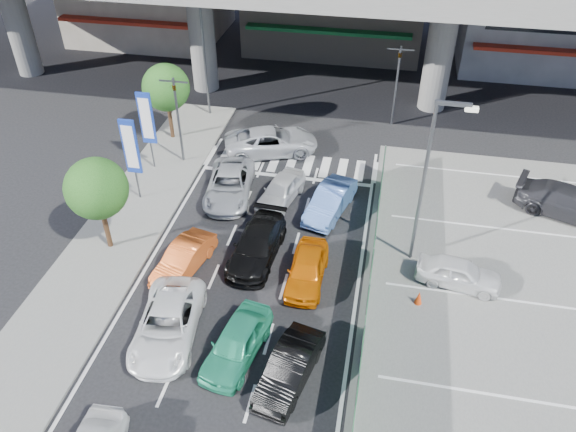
% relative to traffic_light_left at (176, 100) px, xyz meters
% --- Properties ---
extents(ground, '(120.00, 120.00, 0.00)m').
position_rel_traffic_light_left_xyz_m(ground, '(6.20, -12.00, -3.94)').
color(ground, black).
rests_on(ground, ground).
extents(parking_lot, '(12.00, 28.00, 0.06)m').
position_rel_traffic_light_left_xyz_m(parking_lot, '(17.20, -10.00, -3.91)').
color(parking_lot, '#5F5F5C').
rests_on(parking_lot, ground).
extents(sidewalk_left, '(4.00, 30.00, 0.12)m').
position_rel_traffic_light_left_xyz_m(sidewalk_left, '(-0.80, -8.00, -3.88)').
color(sidewalk_left, '#5F5F5C').
rests_on(sidewalk_left, ground).
extents(fence_run, '(0.16, 22.00, 1.80)m').
position_rel_traffic_light_left_xyz_m(fence_run, '(11.50, -11.00, -3.04)').
color(fence_run, '#1C522E').
rests_on(fence_run, ground).
extents(traffic_light_left, '(1.60, 1.24, 5.20)m').
position_rel_traffic_light_left_xyz_m(traffic_light_left, '(0.00, 0.00, 0.00)').
color(traffic_light_left, '#595B60').
rests_on(traffic_light_left, ground).
extents(traffic_light_right, '(1.60, 1.24, 5.20)m').
position_rel_traffic_light_left_xyz_m(traffic_light_right, '(11.70, 7.00, 0.00)').
color(traffic_light_right, '#595B60').
rests_on(traffic_light_right, ground).
extents(street_lamp_right, '(1.65, 0.22, 8.00)m').
position_rel_traffic_light_left_xyz_m(street_lamp_right, '(13.37, -6.00, 0.83)').
color(street_lamp_right, '#595B60').
rests_on(street_lamp_right, ground).
extents(street_lamp_left, '(1.65, 0.22, 8.00)m').
position_rel_traffic_light_left_xyz_m(street_lamp_left, '(-0.13, 6.00, 0.83)').
color(street_lamp_left, '#595B60').
rests_on(street_lamp_left, ground).
extents(signboard_near, '(0.80, 0.14, 4.70)m').
position_rel_traffic_light_left_xyz_m(signboard_near, '(-1.00, -4.01, -0.87)').
color(signboard_near, '#595B60').
rests_on(signboard_near, ground).
extents(signboard_far, '(0.80, 0.14, 4.70)m').
position_rel_traffic_light_left_xyz_m(signboard_far, '(-1.40, -1.01, -0.87)').
color(signboard_far, '#595B60').
rests_on(signboard_far, ground).
extents(tree_near, '(2.80, 2.80, 4.80)m').
position_rel_traffic_light_left_xyz_m(tree_near, '(-0.80, -8.00, -0.55)').
color(tree_near, '#382314').
rests_on(tree_near, ground).
extents(tree_far, '(2.80, 2.80, 4.80)m').
position_rel_traffic_light_left_xyz_m(tree_far, '(-1.60, 2.50, -0.55)').
color(tree_far, '#382314').
rests_on(tree_far, ground).
extents(sedan_white_mid_left, '(2.90, 5.22, 1.38)m').
position_rel_traffic_light_left_xyz_m(sedan_white_mid_left, '(3.88, -12.60, -3.25)').
color(sedan_white_mid_left, white).
rests_on(sedan_white_mid_left, ground).
extents(taxi_teal_mid, '(2.33, 4.28, 1.38)m').
position_rel_traffic_light_left_xyz_m(taxi_teal_mid, '(6.80, -13.00, -3.25)').
color(taxi_teal_mid, '#289D74').
rests_on(taxi_teal_mid, ground).
extents(hatch_black_mid_right, '(2.19, 4.13, 1.29)m').
position_rel_traffic_light_left_xyz_m(hatch_black_mid_right, '(8.98, -13.72, -3.29)').
color(hatch_black_mid_right, black).
rests_on(hatch_black_mid_right, ground).
extents(taxi_orange_left, '(2.14, 4.01, 1.26)m').
position_rel_traffic_light_left_xyz_m(taxi_orange_left, '(3.18, -8.76, -3.31)').
color(taxi_orange_left, orange).
rests_on(taxi_orange_left, ground).
extents(sedan_black_mid, '(2.23, 4.87, 1.38)m').
position_rel_traffic_light_left_xyz_m(sedan_black_mid, '(6.21, -7.29, -3.25)').
color(sedan_black_mid, black).
rests_on(sedan_black_mid, ground).
extents(taxi_orange_right, '(1.58, 3.90, 1.33)m').
position_rel_traffic_light_left_xyz_m(taxi_orange_right, '(8.73, -8.40, -3.27)').
color(taxi_orange_right, '#D16104').
rests_on(taxi_orange_right, ground).
extents(wagon_silver_front_left, '(2.95, 5.23, 1.38)m').
position_rel_traffic_light_left_xyz_m(wagon_silver_front_left, '(3.59, -2.78, -3.25)').
color(wagon_silver_front_left, '#B6B8BE').
rests_on(wagon_silver_front_left, ground).
extents(sedan_white_front_mid, '(2.38, 4.09, 1.31)m').
position_rel_traffic_light_left_xyz_m(sedan_white_front_mid, '(6.36, -2.68, -3.28)').
color(sedan_white_front_mid, silver).
rests_on(sedan_white_front_mid, ground).
extents(kei_truck_front_right, '(2.46, 4.42, 1.38)m').
position_rel_traffic_light_left_xyz_m(kei_truck_front_right, '(9.04, -3.19, -3.25)').
color(kei_truck_front_right, '#4C72BE').
rests_on(kei_truck_front_right, ground).
extents(crossing_wagon_silver, '(6.02, 4.30, 1.52)m').
position_rel_traffic_light_left_xyz_m(crossing_wagon_silver, '(4.80, 2.04, -3.17)').
color(crossing_wagon_silver, '#B8BBC1').
rests_on(crossing_wagon_silver, ground).
extents(parked_sedan_white, '(3.85, 2.01, 1.25)m').
position_rel_traffic_light_left_xyz_m(parked_sedan_white, '(15.25, -7.39, -3.25)').
color(parked_sedan_white, silver).
rests_on(parked_sedan_white, parking_lot).
extents(parked_sedan_dgrey, '(5.58, 3.73, 1.50)m').
position_rel_traffic_light_left_xyz_m(parked_sedan_dgrey, '(20.88, -1.14, -3.12)').
color(parked_sedan_dgrey, '#302F34').
rests_on(parked_sedan_dgrey, parking_lot).
extents(traffic_cone, '(0.43, 0.43, 0.64)m').
position_rel_traffic_light_left_xyz_m(traffic_cone, '(13.59, -8.92, -3.56)').
color(traffic_cone, '#F0410D').
rests_on(traffic_cone, parking_lot).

